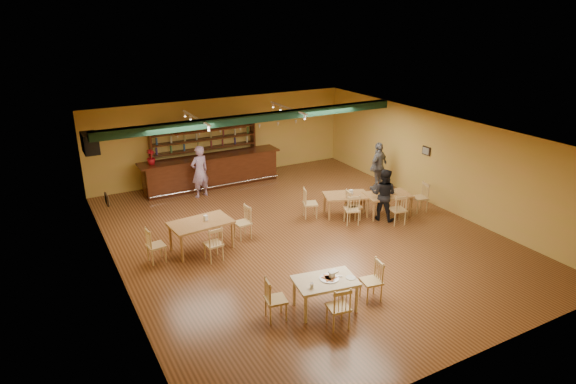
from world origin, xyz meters
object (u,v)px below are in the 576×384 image
patron_bar (200,172)px  dining_table_a (202,235)px  bar_counter (212,171)px  patron_right_a (383,194)px  dining_table_b (346,205)px  near_table (325,294)px  dining_table_d (387,205)px

patron_bar → dining_table_a: bearing=56.2°
bar_counter → patron_right_a: (3.52, -5.32, 0.24)m
dining_table_a → dining_table_b: size_ratio=1.17×
bar_counter → dining_table_a: bearing=-113.5°
bar_counter → dining_table_b: (2.72, -4.52, -0.23)m
near_table → patron_right_a: 5.24m
dining_table_d → near_table: bearing=-130.9°
bar_counter → dining_table_b: size_ratio=3.76×
dining_table_b → dining_table_d: (1.12, -0.62, 0.01)m
dining_table_a → near_table: dining_table_a is taller
patron_bar → patron_right_a: (4.23, -4.49, -0.09)m
near_table → dining_table_b: bearing=59.6°
dining_table_a → patron_right_a: 5.58m
dining_table_b → patron_right_a: size_ratio=0.84×
dining_table_b → patron_bar: 5.07m
bar_counter → dining_table_b: bar_counter is taller
patron_right_a → dining_table_b: bearing=9.8°
dining_table_d → patron_right_a: size_ratio=0.87×
dining_table_b → dining_table_d: bearing=-9.3°
bar_counter → dining_table_d: bearing=-53.2°
near_table → dining_table_d: bearing=46.5°
bar_counter → patron_bar: bearing=-130.8°
dining_table_a → dining_table_b: 4.71m
patron_bar → dining_table_d: bearing=121.6°
near_table → patron_right_a: bearing=47.1°
bar_counter → patron_right_a: patron_right_a is taller
dining_table_a → dining_table_d: 5.86m
dining_table_d → near_table: (-4.45, -3.37, 0.00)m
dining_table_a → patron_bar: bearing=66.0°
dining_table_d → dining_table_b: bearing=163.0°
bar_counter → patron_bar: 1.14m
bar_counter → patron_bar: (-0.71, -0.83, 0.33)m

